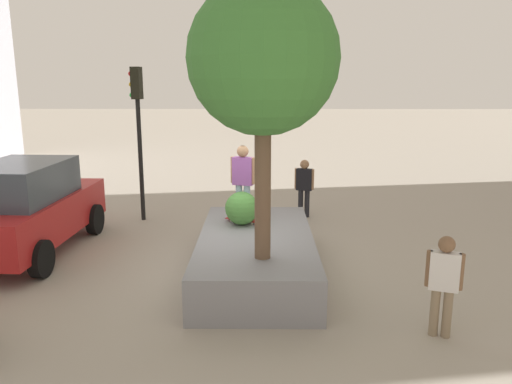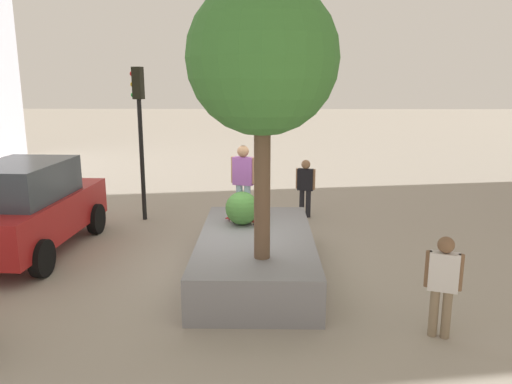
% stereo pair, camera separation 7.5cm
% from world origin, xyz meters
% --- Properties ---
extents(ground_plane, '(120.00, 120.00, 0.00)m').
position_xyz_m(ground_plane, '(0.00, 0.00, 0.00)').
color(ground_plane, '#9E9384').
extents(planter_ledge, '(4.63, 2.28, 0.81)m').
position_xyz_m(planter_ledge, '(-0.24, -0.40, 0.41)').
color(planter_ledge, gray).
rests_on(planter_ledge, ground).
extents(plaza_tree, '(2.50, 2.50, 4.64)m').
position_xyz_m(plaza_tree, '(-1.49, -0.53, 4.18)').
color(plaza_tree, brown).
rests_on(plaza_tree, planter_ledge).
extents(boxwood_shrub, '(0.72, 0.72, 0.72)m').
position_xyz_m(boxwood_shrub, '(0.57, -0.08, 1.17)').
color(boxwood_shrub, '#4C8C3D').
rests_on(boxwood_shrub, planter_ledge).
extents(skateboard, '(0.53, 0.81, 0.07)m').
position_xyz_m(skateboard, '(0.73, -0.11, 0.87)').
color(skateboard, '#A51E1E').
rests_on(skateboard, planter_ledge).
extents(skateboarder, '(0.30, 0.53, 1.63)m').
position_xyz_m(skateboarder, '(0.73, -0.11, 1.83)').
color(skateboarder, '#8C9EB7').
rests_on(skateboarder, skateboard).
extents(sedan_parked, '(4.61, 2.29, 2.11)m').
position_xyz_m(sedan_parked, '(0.98, 4.78, 1.07)').
color(sedan_parked, '#B21E1E').
rests_on(sedan_parked, ground).
extents(traffic_light_corner, '(0.32, 0.36, 4.22)m').
position_xyz_m(traffic_light_corner, '(3.79, 2.84, 2.89)').
color(traffic_light_corner, black).
rests_on(traffic_light_corner, ground).
extents(bystander_watching, '(0.31, 0.52, 1.61)m').
position_xyz_m(bystander_watching, '(-2.73, -3.26, 0.93)').
color(bystander_watching, '#847056').
rests_on(bystander_watching, ground).
extents(passerby_with_bag, '(0.31, 0.54, 1.67)m').
position_xyz_m(passerby_with_bag, '(4.13, -1.74, 0.96)').
color(passerby_with_bag, black).
rests_on(passerby_with_bag, ground).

